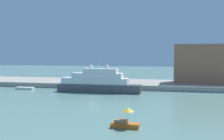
{
  "coord_description": "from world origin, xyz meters",
  "views": [
    {
      "loc": [
        20.98,
        -68.08,
        10.86
      ],
      "look_at": [
        3.47,
        6.0,
        6.79
      ],
      "focal_mm": 44.49,
      "sensor_mm": 36.0,
      "label": 1
    }
  ],
  "objects_px": {
    "parked_car": "(75,80)",
    "mooring_bollard": "(103,83)",
    "small_motorboat": "(125,121)",
    "work_barge": "(25,88)",
    "large_yacht": "(98,83)",
    "harbor_building": "(205,64)",
    "person_figure": "(89,80)"
  },
  "relations": [
    {
      "from": "person_figure",
      "to": "parked_car",
      "type": "bearing_deg",
      "value": 161.03
    },
    {
      "from": "large_yacht",
      "to": "small_motorboat",
      "type": "relative_size",
      "value": 5.88
    },
    {
      "from": "small_motorboat",
      "to": "work_barge",
      "type": "bearing_deg",
      "value": 135.77
    },
    {
      "from": "small_motorboat",
      "to": "person_figure",
      "type": "relative_size",
      "value": 2.38
    },
    {
      "from": "work_barge",
      "to": "parked_car",
      "type": "distance_m",
      "value": 18.26
    },
    {
      "from": "small_motorboat",
      "to": "work_barge",
      "type": "relative_size",
      "value": 0.72
    },
    {
      "from": "harbor_building",
      "to": "mooring_bollard",
      "type": "height_order",
      "value": "harbor_building"
    },
    {
      "from": "small_motorboat",
      "to": "work_barge",
      "type": "height_order",
      "value": "small_motorboat"
    },
    {
      "from": "person_figure",
      "to": "small_motorboat",
      "type": "bearing_deg",
      "value": -66.2
    },
    {
      "from": "harbor_building",
      "to": "mooring_bollard",
      "type": "distance_m",
      "value": 34.35
    },
    {
      "from": "work_barge",
      "to": "parked_car",
      "type": "height_order",
      "value": "parked_car"
    },
    {
      "from": "large_yacht",
      "to": "work_barge",
      "type": "height_order",
      "value": "large_yacht"
    },
    {
      "from": "work_barge",
      "to": "person_figure",
      "type": "xyz_separation_m",
      "value": [
        17.22,
        12.1,
        2.05
      ]
    },
    {
      "from": "parked_car",
      "to": "work_barge",
      "type": "bearing_deg",
      "value": -129.28
    },
    {
      "from": "parked_car",
      "to": "person_figure",
      "type": "height_order",
      "value": "person_figure"
    },
    {
      "from": "large_yacht",
      "to": "person_figure",
      "type": "distance_m",
      "value": 14.73
    },
    {
      "from": "mooring_bollard",
      "to": "large_yacht",
      "type": "bearing_deg",
      "value": -86.0
    },
    {
      "from": "person_figure",
      "to": "mooring_bollard",
      "type": "distance_m",
      "value": 8.44
    },
    {
      "from": "large_yacht",
      "to": "harbor_building",
      "type": "xyz_separation_m",
      "value": [
        31.44,
        18.61,
        5.25
      ]
    },
    {
      "from": "parked_car",
      "to": "mooring_bollard",
      "type": "height_order",
      "value": "parked_car"
    },
    {
      "from": "large_yacht",
      "to": "person_figure",
      "type": "xyz_separation_m",
      "value": [
        -7.09,
        12.91,
        -0.34
      ]
    },
    {
      "from": "harbor_building",
      "to": "parked_car",
      "type": "height_order",
      "value": "harbor_building"
    },
    {
      "from": "small_motorboat",
      "to": "mooring_bollard",
      "type": "bearing_deg",
      "value": 109.18
    },
    {
      "from": "parked_car",
      "to": "person_figure",
      "type": "relative_size",
      "value": 2.23
    },
    {
      "from": "large_yacht",
      "to": "harbor_building",
      "type": "relative_size",
      "value": 1.25
    },
    {
      "from": "mooring_bollard",
      "to": "person_figure",
      "type": "bearing_deg",
      "value": 141.03
    },
    {
      "from": "small_motorboat",
      "to": "mooring_bollard",
      "type": "xyz_separation_m",
      "value": [
        -15.75,
        45.28,
        0.87
      ]
    },
    {
      "from": "harbor_building",
      "to": "mooring_bollard",
      "type": "relative_size",
      "value": 26.75
    },
    {
      "from": "small_motorboat",
      "to": "parked_car",
      "type": "xyz_separation_m",
      "value": [
        -28.03,
        52.54,
        1.07
      ]
    },
    {
      "from": "small_motorboat",
      "to": "work_barge",
      "type": "xyz_separation_m",
      "value": [
        -39.53,
        38.48,
        -0.73
      ]
    },
    {
      "from": "large_yacht",
      "to": "small_motorboat",
      "type": "height_order",
      "value": "large_yacht"
    },
    {
      "from": "work_barge",
      "to": "parked_car",
      "type": "bearing_deg",
      "value": 50.72
    }
  ]
}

